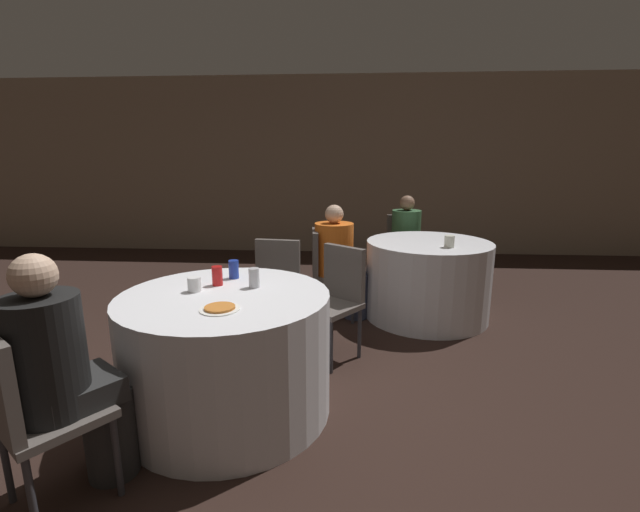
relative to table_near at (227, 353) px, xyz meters
The scene contains 18 objects.
ground_plane 0.39m from the table_near, 49.71° to the left, with size 16.00×16.00×0.00m, color black.
wall_back 4.80m from the table_near, 89.20° to the left, with size 16.00×0.06×2.80m.
table_near is the anchor object (origin of this frame).
table_far 2.28m from the table_near, 49.14° to the left, with size 1.19×1.19×0.75m.
chair_near_north 1.04m from the table_near, 83.43° to the left, with size 0.44×0.45×0.87m.
chair_near_northeast 1.04m from the table_near, 51.95° to the left, with size 0.56×0.56×0.87m.
chair_near_southwest 1.04m from the table_near, 125.88° to the right, with size 0.56×0.56×0.87m.
chair_far_west 1.70m from the table_near, 73.07° to the left, with size 0.44×0.44×0.87m.
chair_far_north 3.06m from the table_near, 63.21° to the left, with size 0.44×0.45×0.87m.
person_orange_shirt 1.77m from the table_near, 68.41° to the left, with size 0.52×0.39×1.11m.
person_green_jacket 2.92m from the table_near, 61.45° to the left, with size 0.36×0.51×1.12m.
person_black_shirt 0.89m from the table_near, 125.88° to the right, with size 0.44×0.46×1.16m.
pizza_plate_near 0.47m from the table_near, 78.54° to the right, with size 0.21×0.21×0.02m.
soda_can_silver 0.48m from the table_near, 44.50° to the left, with size 0.07×0.07×0.12m.
soda_can_red 0.48m from the table_near, 118.12° to the left, with size 0.07×0.07×0.12m.
soda_can_blue 0.56m from the table_near, 95.56° to the left, with size 0.07×0.07×0.12m.
cup_near 0.46m from the table_near, 168.54° to the left, with size 0.08×0.08×0.09m.
cup_far 2.23m from the table_near, 42.10° to the left, with size 0.09×0.09×0.11m.
Camera 1 is at (0.67, -2.43, 1.54)m, focal length 24.00 mm.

